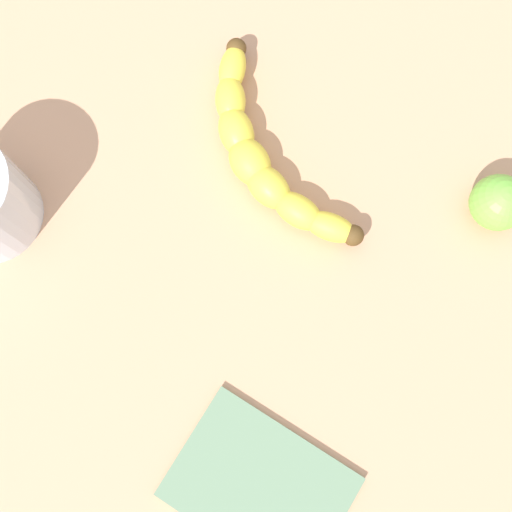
% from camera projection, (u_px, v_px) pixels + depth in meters
% --- Properties ---
extents(wooden_tabletop, '(1.20, 1.20, 0.03)m').
position_uv_depth(wooden_tabletop, '(258.00, 209.00, 0.62)').
color(wooden_tabletop, tan).
rests_on(wooden_tabletop, ground).
extents(banana, '(0.22, 0.11, 0.04)m').
position_uv_depth(banana, '(262.00, 155.00, 0.60)').
color(banana, yellow).
rests_on(banana, wooden_tabletop).
extents(lime_fruit, '(0.05, 0.05, 0.05)m').
position_uv_depth(lime_fruit, '(498.00, 202.00, 0.58)').
color(lime_fruit, '#75C142').
rests_on(lime_fruit, wooden_tabletop).
extents(folded_napkin, '(0.16, 0.13, 0.01)m').
position_uv_depth(folded_napkin, '(260.00, 486.00, 0.55)').
color(folded_napkin, slate).
rests_on(folded_napkin, wooden_tabletop).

